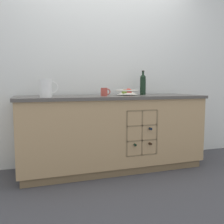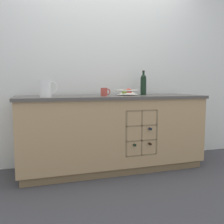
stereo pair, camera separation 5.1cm
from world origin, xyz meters
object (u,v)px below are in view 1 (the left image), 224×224
Objects in this scene: fruit_bowl at (127,92)px; ceramic_mug at (104,92)px; white_pitcher at (46,88)px; standing_wine_bottle at (143,84)px.

fruit_bowl is 0.32m from ceramic_mug.
standing_wine_bottle is at bearing 15.92° from white_pitcher.
fruit_bowl is 2.43× the size of ceramic_mug.
fruit_bowl is 0.91× the size of standing_wine_bottle.
ceramic_mug is (-0.31, -0.07, 0.00)m from fruit_bowl.
fruit_bowl is at bearing 13.49° from white_pitcher.
fruit_bowl is at bearing 12.38° from ceramic_mug.
fruit_bowl is 1.53× the size of white_pitcher.
standing_wine_bottle reaches higher than fruit_bowl.
standing_wine_bottle is at bearing 18.06° from ceramic_mug.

